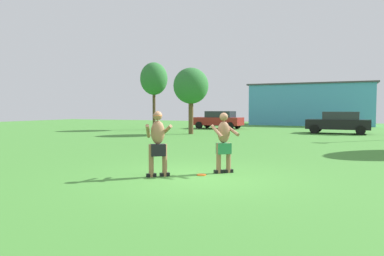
# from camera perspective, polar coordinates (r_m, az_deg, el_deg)

# --- Properties ---
(ground_plane) EXTENTS (80.00, 80.00, 0.00)m
(ground_plane) POSITION_cam_1_polar(r_m,az_deg,el_deg) (9.38, 1.14, -7.85)
(ground_plane) COLOR #428433
(player_with_cap) EXTENTS (0.79, 0.77, 1.73)m
(player_with_cap) POSITION_cam_1_polar(r_m,az_deg,el_deg) (9.30, -5.54, -2.00)
(player_with_cap) COLOR black
(player_with_cap) RESTS_ON ground_plane
(player_in_green) EXTENTS (0.85, 0.75, 1.68)m
(player_in_green) POSITION_cam_1_polar(r_m,az_deg,el_deg) (9.82, 5.15, -2.14)
(player_in_green) COLOR black
(player_in_green) RESTS_ON ground_plane
(frisbee) EXTENTS (0.26, 0.26, 0.03)m
(frisbee) POSITION_cam_1_polar(r_m,az_deg,el_deg) (9.57, 1.53, -7.55)
(frisbee) COLOR orange
(frisbee) RESTS_ON ground_plane
(car_black_near_post) EXTENTS (4.40, 2.24, 1.58)m
(car_black_near_post) POSITION_cam_1_polar(r_m,az_deg,el_deg) (27.57, 22.61, 0.88)
(car_black_near_post) COLOR black
(car_black_near_post) RESTS_ON ground_plane
(car_red_far_end) EXTENTS (4.43, 2.30, 1.58)m
(car_red_far_end) POSITION_cam_1_polar(r_m,az_deg,el_deg) (31.96, 4.35, 1.38)
(car_red_far_end) COLOR maroon
(car_red_far_end) RESTS_ON ground_plane
(outbuilding_behind_lot) EXTENTS (13.09, 5.38, 4.53)m
(outbuilding_behind_lot) POSITION_cam_1_polar(r_m,az_deg,el_deg) (41.21, 18.56, 3.62)
(outbuilding_behind_lot) COLOR #4C9ED1
(outbuilding_behind_lot) RESTS_ON ground_plane
(tree_left_field) EXTENTS (2.48, 2.48, 4.68)m
(tree_left_field) POSITION_cam_1_polar(r_m,az_deg,el_deg) (25.06, -0.18, 6.74)
(tree_left_field) COLOR brown
(tree_left_field) RESTS_ON ground_plane
(tree_right_field) EXTENTS (2.35, 2.35, 5.76)m
(tree_right_field) POSITION_cam_1_polar(r_m,az_deg,el_deg) (30.76, -6.17, 7.85)
(tree_right_field) COLOR #4C3823
(tree_right_field) RESTS_ON ground_plane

